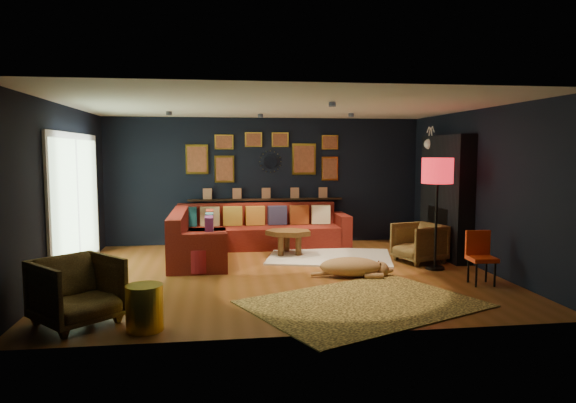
{
  "coord_description": "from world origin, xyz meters",
  "views": [
    {
      "loc": [
        -0.99,
        -7.86,
        1.91
      ],
      "look_at": [
        0.13,
        0.3,
        1.11
      ],
      "focal_mm": 32.0,
      "sensor_mm": 36.0,
      "label": 1
    }
  ],
  "objects": [
    {
      "name": "pouf",
      "position": [
        -1.3,
        0.29,
        0.21
      ],
      "size": [
        0.55,
        0.55,
        0.36
      ],
      "primitive_type": "cylinder",
      "color": "maroon",
      "rests_on": "shag_rug"
    },
    {
      "name": "gallery_wall",
      "position": [
        -0.01,
        2.72,
        1.81
      ],
      "size": [
        3.15,
        0.04,
        1.02
      ],
      "color": "gold",
      "rests_on": "room_walls"
    },
    {
      "name": "floor",
      "position": [
        0.0,
        0.0,
        0.0
      ],
      "size": [
        6.5,
        6.5,
        0.0
      ],
      "primitive_type": "plane",
      "color": "brown",
      "rests_on": "ground"
    },
    {
      "name": "coffee_table",
      "position": [
        0.29,
        1.39,
        0.38
      ],
      "size": [
        1.02,
        0.88,
        0.43
      ],
      "rotation": [
        0.0,
        0.0,
        -0.3
      ],
      "color": "brown",
      "rests_on": "shag_rug"
    },
    {
      "name": "ceiling_spots",
      "position": [
        -0.0,
        0.8,
        2.56
      ],
      "size": [
        3.3,
        2.5,
        0.06
      ],
      "color": "black",
      "rests_on": "room_walls"
    },
    {
      "name": "sunburst_mirror",
      "position": [
        0.1,
        2.72,
        1.7
      ],
      "size": [
        0.47,
        0.16,
        0.47
      ],
      "color": "silver",
      "rests_on": "room_walls"
    },
    {
      "name": "gold_stool",
      "position": [
        -1.79,
        -2.35,
        0.25
      ],
      "size": [
        0.4,
        0.4,
        0.49
      ],
      "primitive_type": "cylinder",
      "color": "gold",
      "rests_on": "ground"
    },
    {
      "name": "leopard_rug",
      "position": [
        0.8,
        -1.77,
        0.01
      ],
      "size": [
        3.3,
        2.91,
        0.02
      ],
      "primitive_type": "cube",
      "rotation": [
        0.0,
        0.0,
        0.42
      ],
      "color": "gold",
      "rests_on": "ground"
    },
    {
      "name": "shag_rug",
      "position": [
        1.0,
        1.1,
        0.01
      ],
      "size": [
        2.49,
        2.07,
        0.03
      ],
      "primitive_type": "cube",
      "rotation": [
        0.0,
        0.0,
        -0.26
      ],
      "color": "silver",
      "rests_on": "ground"
    },
    {
      "name": "fireplace",
      "position": [
        3.09,
        0.9,
        1.02
      ],
      "size": [
        0.31,
        1.6,
        2.2
      ],
      "color": "black",
      "rests_on": "ground"
    },
    {
      "name": "sectional",
      "position": [
        -0.61,
        1.81,
        0.32
      ],
      "size": [
        3.41,
        2.69,
        0.86
      ],
      "color": "maroon",
      "rests_on": "ground"
    },
    {
      "name": "dog",
      "position": [
        1.0,
        -0.38,
        0.22
      ],
      "size": [
        1.36,
        0.82,
        0.4
      ],
      "primitive_type": null,
      "rotation": [
        0.0,
        0.0,
        -0.16
      ],
      "color": "tan",
      "rests_on": "leopard_rug"
    },
    {
      "name": "armchair_left",
      "position": [
        -2.55,
        -2.05,
        0.41
      ],
      "size": [
        1.1,
        1.1,
        0.83
      ],
      "primitive_type": "imported",
      "rotation": [
        0.0,
        0.0,
        0.74
      ],
      "color": "#AA853F",
      "rests_on": "ground"
    },
    {
      "name": "deer_head",
      "position": [
        3.14,
        1.4,
        2.05
      ],
      "size": [
        0.5,
        0.28,
        0.45
      ],
      "color": "white",
      "rests_on": "fireplace"
    },
    {
      "name": "orange_chair",
      "position": [
        2.75,
        -1.01,
        0.45
      ],
      "size": [
        0.38,
        0.38,
        0.77
      ],
      "rotation": [
        0.0,
        0.0,
        -0.07
      ],
      "color": "black",
      "rests_on": "ground"
    },
    {
      "name": "armchair_right",
      "position": [
        2.45,
        0.51,
        0.37
      ],
      "size": [
        0.85,
        0.89,
        0.74
      ],
      "primitive_type": "imported",
      "rotation": [
        0.0,
        0.0,
        -1.28
      ],
      "color": "#AA853F",
      "rests_on": "ground"
    },
    {
      "name": "sliding_door",
      "position": [
        -3.22,
        0.6,
        1.1
      ],
      "size": [
        0.06,
        2.8,
        2.2
      ],
      "color": "white",
      "rests_on": "ground"
    },
    {
      "name": "ledge",
      "position": [
        0.0,
        2.68,
        0.92
      ],
      "size": [
        3.2,
        0.12,
        0.04
      ],
      "primitive_type": "cube",
      "color": "black",
      "rests_on": "room_walls"
    },
    {
      "name": "floor_lamp",
      "position": [
        2.5,
        -0.05,
        1.53
      ],
      "size": [
        0.5,
        0.5,
        1.81
      ],
      "color": "black",
      "rests_on": "ground"
    },
    {
      "name": "room_walls",
      "position": [
        0.0,
        0.0,
        1.59
      ],
      "size": [
        6.5,
        6.5,
        6.5
      ],
      "color": "black",
      "rests_on": "ground"
    }
  ]
}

